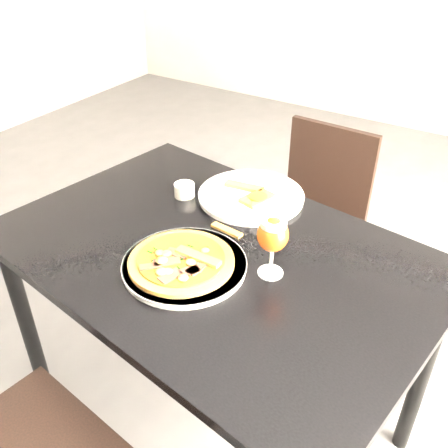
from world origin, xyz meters
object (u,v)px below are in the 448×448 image
Objects in this scene: dining_table at (214,274)px; pizza at (182,260)px; chair_far at (313,219)px; beer_glass at (273,235)px.

pizza is (-0.02, -0.12, 0.12)m from dining_table.
chair_far reaches higher than dining_table.
beer_glass reaches higher than pizza.
beer_glass is (0.17, -0.73, 0.42)m from chair_far.
pizza is (-0.03, -0.84, 0.32)m from chair_far.
dining_table is 4.76× the size of pizza.
dining_table is at bearing 176.56° from beer_glass.
beer_glass is at bearing 5.10° from dining_table.
pizza reaches higher than dining_table.
chair_far is 2.99× the size of pizza.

